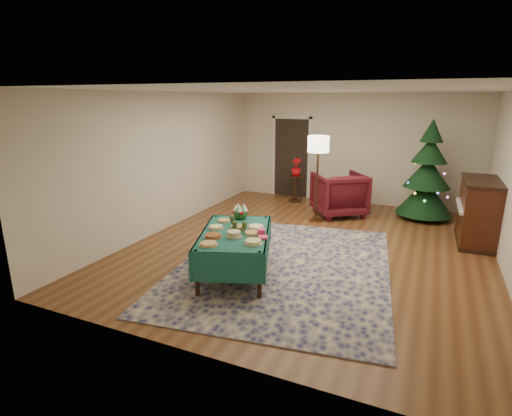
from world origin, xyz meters
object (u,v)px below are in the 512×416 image
at_px(gift_box, 261,232).
at_px(armchair, 339,192).
at_px(potted_plant, 296,171).
at_px(piano, 478,212).
at_px(buffet_table, 235,240).
at_px(christmas_tree, 427,175).
at_px(side_table, 296,189).
at_px(floor_lamp, 318,149).

bearing_deg(gift_box, armchair, 85.49).
bearing_deg(potted_plant, piano, -20.89).
bearing_deg(buffet_table, armchair, 79.36).
xyz_separation_m(potted_plant, christmas_tree, (3.06, -0.25, 0.18)).
distance_m(armchair, christmas_tree, 1.90).
height_order(side_table, christmas_tree, christmas_tree).
distance_m(armchair, side_table, 1.51).
relative_size(potted_plant, christmas_tree, 0.21).
bearing_deg(piano, buffet_table, -138.47).
height_order(gift_box, christmas_tree, christmas_tree).
distance_m(armchair, piano, 2.80).
bearing_deg(potted_plant, floor_lamp, -57.06).
height_order(gift_box, potted_plant, potted_plant).
distance_m(gift_box, armchair, 3.74).
xyz_separation_m(floor_lamp, side_table, (-0.95, 1.47, -1.23)).
xyz_separation_m(side_table, christmas_tree, (3.06, -0.25, 0.65)).
bearing_deg(armchair, potted_plant, -66.79).
bearing_deg(gift_box, buffet_table, -175.46).
height_order(armchair, side_table, armchair).
distance_m(floor_lamp, side_table, 2.14).
xyz_separation_m(side_table, piano, (3.98, -1.52, 0.25)).
xyz_separation_m(potted_plant, piano, (3.98, -1.52, -0.22)).
height_order(christmas_tree, piano, christmas_tree).
bearing_deg(armchair, floor_lamp, 28.77).
bearing_deg(piano, armchair, 164.55).
height_order(buffet_table, piano, piano).
height_order(side_table, piano, piano).
relative_size(armchair, floor_lamp, 0.58).
xyz_separation_m(armchair, side_table, (-1.28, 0.77, -0.21)).
bearing_deg(buffet_table, gift_box, 4.54).
height_order(gift_box, floor_lamp, floor_lamp).
xyz_separation_m(gift_box, side_table, (-0.99, 4.50, -0.39)).
bearing_deg(floor_lamp, potted_plant, 122.94).
distance_m(gift_box, potted_plant, 4.61).
height_order(buffet_table, floor_lamp, floor_lamp).
distance_m(floor_lamp, piano, 3.18).
distance_m(gift_box, side_table, 4.63).
relative_size(floor_lamp, side_table, 2.74).
bearing_deg(christmas_tree, buffet_table, -120.07).
relative_size(armchair, potted_plant, 2.33).
bearing_deg(piano, side_table, 159.11).
xyz_separation_m(buffet_table, floor_lamp, (0.37, 3.07, 1.02)).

